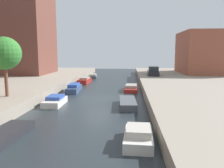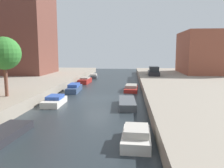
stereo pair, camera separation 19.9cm
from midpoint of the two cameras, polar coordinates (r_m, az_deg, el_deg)
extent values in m
plane|color=#232B30|center=(24.04, -3.66, -3.69)|extent=(84.00, 84.00, 0.00)
cube|color=brown|center=(44.64, -21.96, 14.88)|extent=(10.00, 9.74, 19.19)
cube|color=brown|center=(45.47, 23.56, 7.32)|extent=(10.00, 11.02, 7.58)
cylinder|color=brown|center=(21.97, -25.01, 0.77)|extent=(0.30, 0.30, 2.80)
sphere|color=#30762C|center=(21.82, -25.39, 7.04)|extent=(2.87, 2.87, 2.87)
cube|color=black|center=(38.85, 10.61, 2.75)|extent=(1.98, 4.75, 0.71)
cube|color=#1E2328|center=(38.44, 10.69, 3.81)|extent=(1.68, 2.64, 0.79)
cube|color=#232328|center=(14.68, -25.21, -11.30)|extent=(1.84, 3.95, 0.47)
cube|color=beige|center=(21.74, -14.09, -4.44)|extent=(1.59, 3.36, 0.56)
cube|color=#2D4C9E|center=(21.82, -13.97, -3.22)|extent=(1.34, 1.85, 0.31)
cube|color=#33476B|center=(28.47, -9.35, -1.26)|extent=(1.54, 4.38, 0.64)
cube|color=#2D4C9E|center=(28.34, -9.40, -0.27)|extent=(1.24, 2.43, 0.36)
cube|color=maroon|center=(35.83, -6.69, 0.76)|extent=(1.62, 3.84, 0.69)
cube|color=gray|center=(35.97, -6.64, 1.53)|extent=(1.32, 2.14, 0.23)
cube|color=#4C5156|center=(42.69, -4.52, 1.86)|extent=(1.61, 3.49, 0.52)
cube|color=#B2ADA3|center=(42.55, -4.55, 2.38)|extent=(1.28, 1.95, 0.27)
cube|color=beige|center=(12.62, 6.59, -13.51)|extent=(1.63, 3.17, 0.57)
cube|color=#B2ADA3|center=(12.32, 6.65, -11.65)|extent=(1.35, 1.76, 0.40)
cube|color=#4C5156|center=(20.56, 4.12, -4.86)|extent=(1.65, 4.36, 0.61)
cube|color=maroon|center=(28.89, 5.10, -1.25)|extent=(1.82, 4.26, 0.44)
cube|color=gray|center=(28.70, 5.11, -0.51)|extent=(1.49, 2.37, 0.35)
camera|label=1|loc=(0.10, -89.79, 0.03)|focal=36.13mm
camera|label=2|loc=(0.10, 90.21, -0.03)|focal=36.13mm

